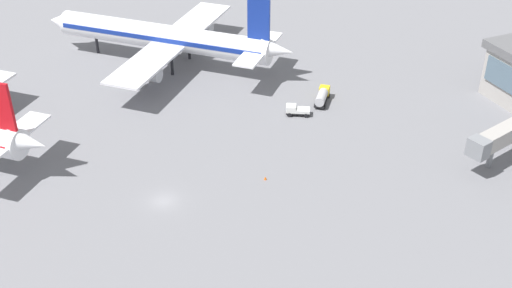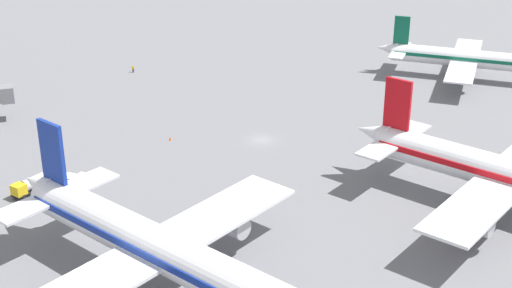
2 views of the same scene
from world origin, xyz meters
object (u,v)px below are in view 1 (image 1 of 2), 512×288
at_px(airplane_at_gate, 166,37).
at_px(pushback_tractor, 297,110).
at_px(safety_cone_near_gate, 265,178).
at_px(fuel_truck, 322,96).

xyz_separation_m(airplane_at_gate, pushback_tractor, (-30.67, -15.37, -5.29)).
bearing_deg(safety_cone_near_gate, pushback_tractor, -39.91).
xyz_separation_m(fuel_truck, pushback_tractor, (-2.21, 6.61, -0.42)).
distance_m(airplane_at_gate, safety_cone_near_gate, 47.74).
relative_size(pushback_tractor, safety_cone_near_gate, 7.95).
height_order(fuel_truck, pushback_tractor, fuel_truck).
relative_size(airplane_at_gate, fuel_truck, 7.39).
bearing_deg(safety_cone_near_gate, airplane_at_gate, 1.71).
bearing_deg(airplane_at_gate, safety_cone_near_gate, 135.58).
bearing_deg(fuel_truck, safety_cone_near_gate, 171.71).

